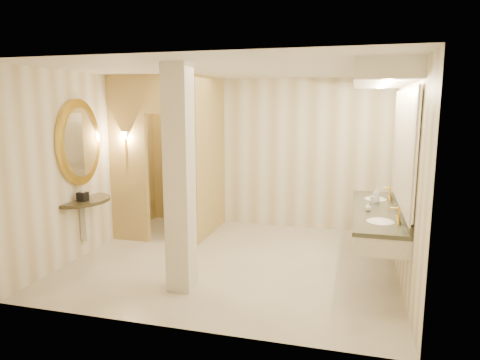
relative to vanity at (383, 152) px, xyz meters
The scene contains 16 objects.
floor 2.56m from the vanity, behind, with size 4.50×4.50×0.00m, color beige.
ceiling 2.25m from the vanity, behind, with size 4.50×4.50×0.00m, color silver.
wall_back 2.77m from the vanity, 136.01° to the left, with size 4.50×0.02×2.70m, color #EEE6CE.
wall_front 2.89m from the vanity, 133.45° to the right, with size 4.50×0.02×2.70m, color #EEE6CE.
wall_left 4.24m from the vanity, behind, with size 0.02×4.00×2.70m, color #EEE6CE.
wall_right 0.40m from the vanity, 18.29° to the right, with size 0.02×4.00×2.70m, color #EEE6CE.
toilet_closet 3.24m from the vanity, 164.25° to the left, with size 1.50×1.55×2.70m.
wall_sconce 3.92m from the vanity, behind, with size 0.14×0.14×0.42m.
vanity is the anchor object (origin of this frame).
console_shelf 4.23m from the vanity, behind, with size 0.95×0.95×1.93m.
pillar 2.63m from the vanity, 153.52° to the right, with size 0.29×0.29×2.70m, color beige.
tissue_box 4.19m from the vanity, behind, with size 0.13×0.13×0.13m, color black.
toilet 3.99m from the vanity, 154.09° to the left, with size 0.45×0.79×0.81m, color white.
soap_bottle_a 0.77m from the vanity, 101.70° to the left, with size 0.07×0.07×0.15m, color beige.
soap_bottle_b 0.74m from the vanity, 134.75° to the right, with size 0.08×0.08×0.10m, color silver.
soap_bottle_c 0.74m from the vanity, 94.50° to the left, with size 0.09×0.09×0.22m, color #C6B28C.
Camera 1 is at (1.61, -5.70, 2.22)m, focal length 32.00 mm.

